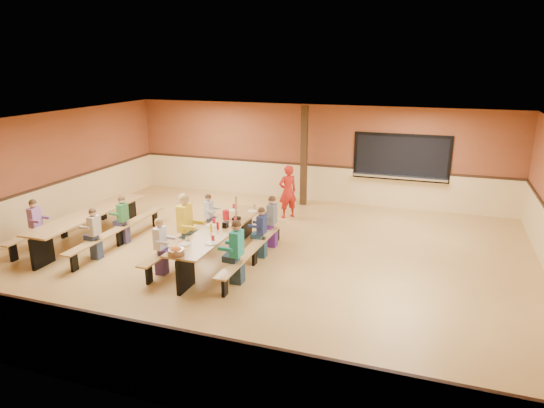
% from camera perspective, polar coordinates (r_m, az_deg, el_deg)
% --- Properties ---
extents(ground, '(12.00, 12.00, 0.00)m').
position_cam_1_polar(ground, '(11.01, -1.55, -6.28)').
color(ground, '#A2783D').
rests_on(ground, ground).
extents(room_envelope, '(12.04, 10.04, 3.02)m').
position_cam_1_polar(room_envelope, '(10.77, -1.58, -2.89)').
color(room_envelope, brown).
rests_on(room_envelope, ground).
extents(kitchen_pass_through, '(2.78, 0.28, 1.38)m').
position_cam_1_polar(kitchen_pass_through, '(14.75, 14.96, 5.10)').
color(kitchen_pass_through, black).
rests_on(kitchen_pass_through, ground).
extents(structural_post, '(0.18, 0.18, 3.00)m').
position_cam_1_polar(structural_post, '(14.67, 3.78, 5.61)').
color(structural_post, black).
rests_on(structural_post, ground).
extents(cafeteria_table_main, '(1.91, 3.70, 0.74)m').
position_cam_1_polar(cafeteria_table_main, '(10.76, -6.19, -3.93)').
color(cafeteria_table_main, '#A67C42').
rests_on(cafeteria_table_main, ground).
extents(cafeteria_table_second, '(1.91, 3.70, 0.74)m').
position_cam_1_polar(cafeteria_table_second, '(12.57, -20.67, -1.91)').
color(cafeteria_table_second, '#A67C42').
rests_on(cafeteria_table_second, ground).
extents(seated_child_white_left, '(0.36, 0.30, 1.19)m').
position_cam_1_polar(seated_child_white_left, '(10.23, -12.98, -4.94)').
color(seated_child_white_left, white).
rests_on(seated_child_white_left, ground).
extents(seated_adult_yellow, '(0.48, 0.39, 1.44)m').
position_cam_1_polar(seated_adult_yellow, '(11.03, -10.19, -2.53)').
color(seated_adult_yellow, yellow).
rests_on(seated_adult_yellow, ground).
extents(seated_child_grey_left, '(0.33, 0.27, 1.12)m').
position_cam_1_polar(seated_child_grey_left, '(12.06, -7.44, -1.52)').
color(seated_child_grey_left, silver).
rests_on(seated_child_grey_left, ground).
extents(seated_child_teal_right, '(0.41, 0.33, 1.29)m').
position_cam_1_polar(seated_child_teal_right, '(9.59, -4.15, -5.71)').
color(seated_child_teal_right, teal).
rests_on(seated_child_teal_right, ground).
extents(seated_child_navy_right, '(0.34, 0.28, 1.15)m').
position_cam_1_polar(seated_child_navy_right, '(10.83, -1.22, -3.42)').
color(seated_child_navy_right, navy).
rests_on(seated_child_navy_right, ground).
extents(seated_child_char_right, '(0.38, 0.31, 1.22)m').
position_cam_1_polar(seated_child_char_right, '(11.44, 0.00, -2.12)').
color(seated_child_char_right, '#575C62').
rests_on(seated_child_char_right, ground).
extents(seated_child_purple_sec, '(0.37, 0.30, 1.20)m').
position_cam_1_polar(seated_child_purple_sec, '(12.51, -26.03, -2.26)').
color(seated_child_purple_sec, '#905B97').
rests_on(seated_child_purple_sec, ground).
extents(seated_child_green_sec, '(0.34, 0.28, 1.16)m').
position_cam_1_polar(seated_child_green_sec, '(12.21, -17.09, -1.82)').
color(seated_child_green_sec, '#2E6E39').
rests_on(seated_child_green_sec, ground).
extents(seated_child_tan_sec, '(0.35, 0.28, 1.16)m').
position_cam_1_polar(seated_child_tan_sec, '(11.44, -20.12, -3.33)').
color(seated_child_tan_sec, tan).
rests_on(seated_child_tan_sec, ground).
extents(standing_woman, '(0.64, 0.64, 1.50)m').
position_cam_1_polar(standing_woman, '(13.56, 1.86, 1.48)').
color(standing_woman, red).
rests_on(standing_woman, ground).
extents(punch_pitcher, '(0.16, 0.16, 0.22)m').
position_cam_1_polar(punch_pitcher, '(11.21, -5.45, -1.30)').
color(punch_pitcher, red).
rests_on(punch_pitcher, cafeteria_table_main).
extents(chip_bowl, '(0.32, 0.32, 0.15)m').
position_cam_1_polar(chip_bowl, '(9.35, -11.23, -5.47)').
color(chip_bowl, orange).
rests_on(chip_bowl, cafeteria_table_main).
extents(napkin_dispenser, '(0.10, 0.14, 0.13)m').
position_cam_1_polar(napkin_dispenser, '(10.70, -5.50, -2.44)').
color(napkin_dispenser, black).
rests_on(napkin_dispenser, cafeteria_table_main).
extents(condiment_mustard, '(0.06, 0.06, 0.17)m').
position_cam_1_polar(condiment_mustard, '(10.50, -7.18, -2.76)').
color(condiment_mustard, yellow).
rests_on(condiment_mustard, cafeteria_table_main).
extents(condiment_ketchup, '(0.06, 0.06, 0.17)m').
position_cam_1_polar(condiment_ketchup, '(10.60, -6.41, -2.54)').
color(condiment_ketchup, '#B2140F').
rests_on(condiment_ketchup, cafeteria_table_main).
extents(table_paddle, '(0.16, 0.16, 0.56)m').
position_cam_1_polar(table_paddle, '(11.18, -4.22, -1.18)').
color(table_paddle, black).
rests_on(table_paddle, cafeteria_table_main).
extents(place_settings, '(0.65, 3.30, 0.11)m').
position_cam_1_polar(place_settings, '(10.67, -6.24, -2.58)').
color(place_settings, beige).
rests_on(place_settings, cafeteria_table_main).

